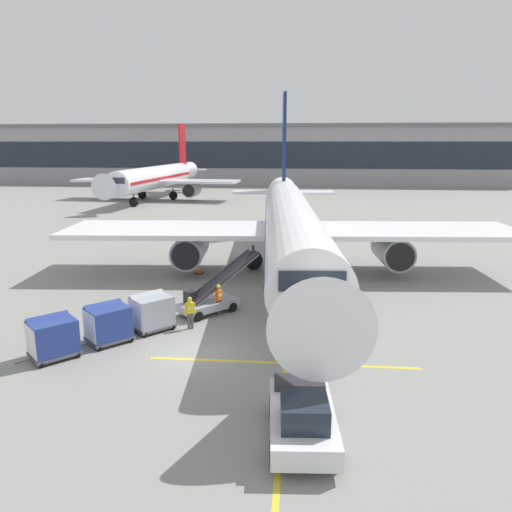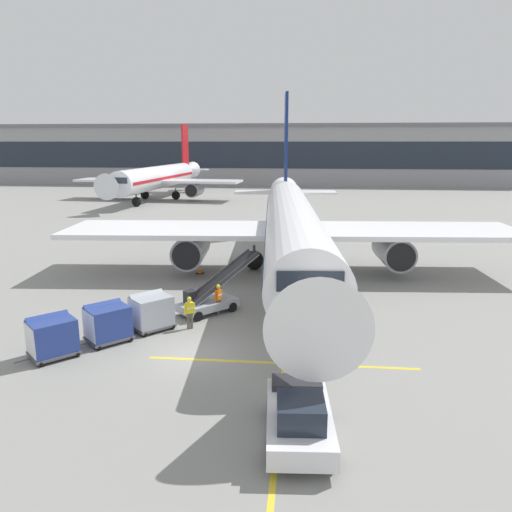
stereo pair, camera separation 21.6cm
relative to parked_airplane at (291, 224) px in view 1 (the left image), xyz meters
The scene contains 14 objects.
ground_plane 16.00m from the parked_airplane, 105.02° to the right, with size 600.00×600.00×0.00m, color gray.
parked_airplane is the anchor object (origin of this frame).
belt_loader 10.57m from the parked_airplane, 114.98° to the right, with size 4.52×4.61×3.24m.
baggage_cart_lead 14.25m from the parked_airplane, 119.56° to the right, with size 2.54×2.55×1.91m.
baggage_cart_second 16.58m from the parked_airplane, 121.38° to the right, with size 2.54×2.55×1.91m.
baggage_cart_third 19.16m from the parked_airplane, 122.97° to the right, with size 2.54×2.55×1.91m.
pushback_tug 21.48m from the parked_airplane, 87.57° to the right, with size 2.39×4.53×1.83m.
ground_crew_by_loader 10.62m from the parked_airplane, 111.81° to the right, with size 0.39×0.52×1.74m.
ground_crew_by_carts 13.16m from the parked_airplane, 112.46° to the right, with size 0.50×0.40×1.74m.
safety_cone_engine_keepout 7.59m from the parked_airplane, behind, with size 0.55×0.55×0.63m.
apron_guidance_line_lead_in 3.75m from the parked_airplane, 75.96° to the right, with size 0.20×110.00×0.01m.
apron_guidance_line_stop_bar 16.02m from the parked_airplane, 89.80° to the right, with size 12.00×0.20×0.01m.
terminal_building 84.50m from the parked_airplane, 99.30° to the left, with size 130.86×17.64×13.60m.
distant_airplane 51.49m from the parked_airplane, 117.57° to the left, with size 28.53×37.94×12.95m.
Camera 1 is at (4.75, -20.62, 9.54)m, focal length 34.40 mm.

